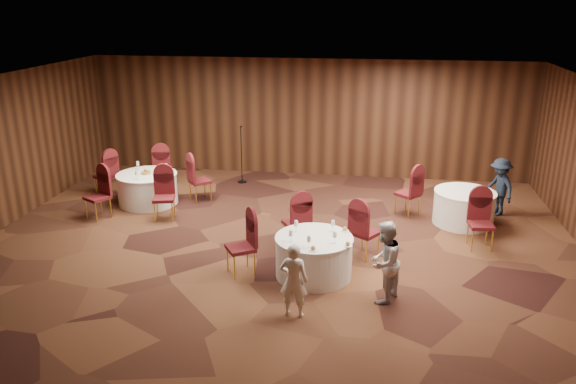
# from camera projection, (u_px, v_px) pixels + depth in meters

# --- Properties ---
(ground) EXTENTS (12.00, 12.00, 0.00)m
(ground) POSITION_uv_depth(u_px,v_px,m) (277.00, 247.00, 11.21)
(ground) COLOR black
(ground) RESTS_ON ground
(room_shell) EXTENTS (12.00, 12.00, 12.00)m
(room_shell) POSITION_uv_depth(u_px,v_px,m) (276.00, 152.00, 10.57)
(room_shell) COLOR silver
(room_shell) RESTS_ON ground
(table_main) EXTENTS (1.38, 1.38, 0.74)m
(table_main) POSITION_uv_depth(u_px,v_px,m) (314.00, 256.00, 9.93)
(table_main) COLOR silver
(table_main) RESTS_ON ground
(table_left) EXTENTS (1.43, 1.43, 0.74)m
(table_left) POSITION_uv_depth(u_px,v_px,m) (148.00, 188.00, 13.48)
(table_left) COLOR silver
(table_left) RESTS_ON ground
(table_right) EXTENTS (1.32, 1.32, 0.74)m
(table_right) POSITION_uv_depth(u_px,v_px,m) (464.00, 207.00, 12.27)
(table_right) COLOR silver
(table_right) RESTS_ON ground
(chairs_main) EXTENTS (2.90, 2.02, 1.00)m
(chairs_main) POSITION_uv_depth(u_px,v_px,m) (302.00, 234.00, 10.57)
(chairs_main) COLOR #420D0D
(chairs_main) RESTS_ON ground
(chairs_left) EXTENTS (3.16, 3.05, 1.00)m
(chairs_left) POSITION_uv_depth(u_px,v_px,m) (147.00, 183.00, 13.46)
(chairs_left) COLOR #420D0D
(chairs_left) RESTS_ON ground
(chairs_right) EXTENTS (1.97, 2.32, 1.00)m
(chairs_right) POSITION_uv_depth(u_px,v_px,m) (442.00, 208.00, 11.88)
(chairs_right) COLOR #420D0D
(chairs_right) RESTS_ON ground
(tabletop_main) EXTENTS (1.09, 1.05, 0.22)m
(tabletop_main) POSITION_uv_depth(u_px,v_px,m) (323.00, 235.00, 9.65)
(tabletop_main) COLOR silver
(tabletop_main) RESTS_ON table_main
(tabletop_left) EXTENTS (0.83, 0.82, 0.22)m
(tabletop_left) POSITION_uv_depth(u_px,v_px,m) (147.00, 171.00, 13.33)
(tabletop_left) COLOR silver
(tabletop_left) RESTS_ON table_left
(tabletop_right) EXTENTS (0.08, 0.08, 0.22)m
(tabletop_right) POSITION_uv_depth(u_px,v_px,m) (480.00, 189.00, 11.81)
(tabletop_right) COLOR silver
(tabletop_right) RESTS_ON table_right
(mic_stand) EXTENTS (0.24, 0.24, 1.54)m
(mic_stand) POSITION_uv_depth(u_px,v_px,m) (242.00, 166.00, 15.01)
(mic_stand) COLOR black
(mic_stand) RESTS_ON ground
(woman_a) EXTENTS (0.46, 0.32, 1.22)m
(woman_a) POSITION_uv_depth(u_px,v_px,m) (294.00, 280.00, 8.59)
(woman_a) COLOR silver
(woman_a) RESTS_ON ground
(woman_b) EXTENTS (0.76, 0.83, 1.38)m
(woman_b) POSITION_uv_depth(u_px,v_px,m) (384.00, 262.00, 9.01)
(woman_b) COLOR silver
(woman_b) RESTS_ON ground
(man_c) EXTENTS (0.82, 0.99, 1.33)m
(man_c) POSITION_uv_depth(u_px,v_px,m) (499.00, 187.00, 12.68)
(man_c) COLOR black
(man_c) RESTS_ON ground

